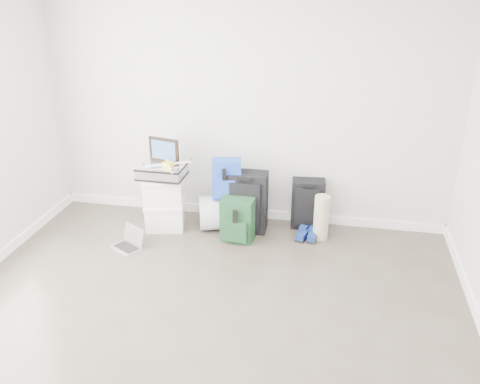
% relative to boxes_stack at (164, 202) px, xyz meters
% --- Properties ---
extents(ground, '(5.00, 5.00, 0.00)m').
position_rel_boxes_stack_xyz_m(ground, '(0.84, -2.04, -0.31)').
color(ground, '#3E362D').
rests_on(ground, ground).
extents(room_envelope, '(4.52, 5.02, 2.71)m').
position_rel_boxes_stack_xyz_m(room_envelope, '(0.84, -2.02, 1.41)').
color(room_envelope, silver).
rests_on(room_envelope, ground).
extents(boxes_stack, '(0.50, 0.44, 0.62)m').
position_rel_boxes_stack_xyz_m(boxes_stack, '(0.00, 0.00, 0.00)').
color(boxes_stack, white).
rests_on(boxes_stack, ground).
extents(briefcase, '(0.49, 0.36, 0.14)m').
position_rel_boxes_stack_xyz_m(briefcase, '(0.00, -0.00, 0.38)').
color(briefcase, '#B2B2B7').
rests_on(briefcase, boxes_stack).
extents(painting, '(0.36, 0.11, 0.27)m').
position_rel_boxes_stack_xyz_m(painting, '(0.00, 0.10, 0.58)').
color(painting, black).
rests_on(painting, briefcase).
extents(drone, '(0.48, 0.48, 0.05)m').
position_rel_boxes_stack_xyz_m(drone, '(0.08, -0.02, 0.47)').
color(drone, yellow).
rests_on(drone, briefcase).
extents(duffel_bag, '(0.71, 0.55, 0.39)m').
position_rel_boxes_stack_xyz_m(duffel_bag, '(0.69, 0.14, -0.12)').
color(duffel_bag, gray).
rests_on(duffel_bag, ground).
extents(blue_backpack, '(0.34, 0.28, 0.44)m').
position_rel_boxes_stack_xyz_m(blue_backpack, '(0.69, 0.11, 0.29)').
color(blue_backpack, '#1943A7').
rests_on(blue_backpack, duffel_bag).
extents(large_suitcase, '(0.44, 0.29, 0.68)m').
position_rel_boxes_stack_xyz_m(large_suitcase, '(0.91, 0.13, 0.03)').
color(large_suitcase, black).
rests_on(large_suitcase, ground).
extents(green_backpack, '(0.36, 0.27, 0.48)m').
position_rel_boxes_stack_xyz_m(green_backpack, '(0.86, -0.13, -0.08)').
color(green_backpack, '#12321D').
rests_on(green_backpack, ground).
extents(carry_on, '(0.38, 0.26, 0.56)m').
position_rel_boxes_stack_xyz_m(carry_on, '(1.56, 0.33, -0.03)').
color(carry_on, black).
rests_on(carry_on, ground).
extents(shoes, '(0.24, 0.26, 0.08)m').
position_rel_boxes_stack_xyz_m(shoes, '(1.60, 0.05, -0.27)').
color(shoes, black).
rests_on(shoes, ground).
extents(rolled_rug, '(0.16, 0.16, 0.50)m').
position_rel_boxes_stack_xyz_m(rolled_rug, '(1.73, 0.09, -0.06)').
color(rolled_rug, tan).
rests_on(rolled_rug, ground).
extents(laptop, '(0.37, 0.35, 0.22)m').
position_rel_boxes_stack_xyz_m(laptop, '(-0.23, -0.50, -0.26)').
color(laptop, silver).
rests_on(laptop, ground).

